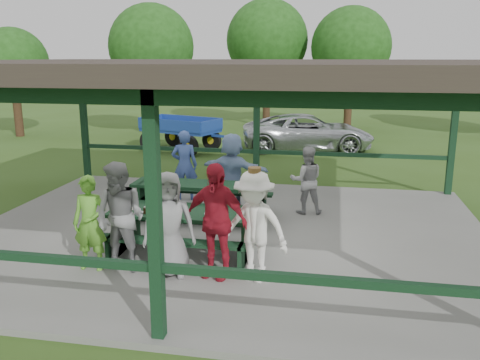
% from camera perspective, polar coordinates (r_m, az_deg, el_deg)
% --- Properties ---
extents(ground, '(90.00, 90.00, 0.00)m').
position_cam_1_polar(ground, '(9.90, -1.61, -6.46)').
color(ground, '#335219').
rests_on(ground, ground).
extents(concrete_slab, '(10.00, 8.00, 0.10)m').
position_cam_1_polar(concrete_slab, '(9.88, -1.61, -6.19)').
color(concrete_slab, slate).
rests_on(concrete_slab, ground).
extents(pavilion_structure, '(10.60, 8.60, 3.24)m').
position_cam_1_polar(pavilion_structure, '(9.30, -1.75, 12.19)').
color(pavilion_structure, black).
rests_on(pavilion_structure, concrete_slab).
extents(picnic_table_near, '(2.55, 1.39, 0.75)m').
position_cam_1_polar(picnic_table_near, '(8.73, -6.35, -5.36)').
color(picnic_table_near, black).
rests_on(picnic_table_near, concrete_slab).
extents(picnic_table_far, '(2.86, 1.39, 0.75)m').
position_cam_1_polar(picnic_table_far, '(10.62, -4.36, -1.79)').
color(picnic_table_far, black).
rests_on(picnic_table_far, concrete_slab).
extents(table_setting, '(2.31, 0.45, 0.10)m').
position_cam_1_polar(table_setting, '(8.68, -6.99, -3.36)').
color(table_setting, white).
rests_on(table_setting, picnic_table_near).
extents(contestant_green, '(0.57, 0.39, 1.52)m').
position_cam_1_polar(contestant_green, '(8.35, -16.48, -4.67)').
color(contestant_green, '#5BA62E').
rests_on(contestant_green, concrete_slab).
extents(contestant_grey_left, '(0.96, 0.80, 1.75)m').
position_cam_1_polar(contestant_grey_left, '(8.12, -13.27, -4.15)').
color(contestant_grey_left, gray).
rests_on(contestant_grey_left, concrete_slab).
extents(contestant_grey_mid, '(0.93, 0.76, 1.64)m').
position_cam_1_polar(contestant_grey_mid, '(7.83, -8.01, -4.98)').
color(contestant_grey_mid, gray).
rests_on(contestant_grey_mid, concrete_slab).
extents(contestant_red, '(1.13, 0.69, 1.79)m').
position_cam_1_polar(contestant_red, '(7.72, -2.78, -4.56)').
color(contestant_red, '#AC192B').
rests_on(contestant_red, concrete_slab).
extents(contestant_white_fedora, '(1.23, 0.91, 1.75)m').
position_cam_1_polar(contestant_white_fedora, '(7.58, 1.60, -5.24)').
color(contestant_white_fedora, white).
rests_on(contestant_white_fedora, concrete_slab).
extents(spectator_lblue, '(1.66, 0.94, 1.71)m').
position_cam_1_polar(spectator_lblue, '(11.14, -0.88, 0.95)').
color(spectator_lblue, '#7E99C3').
rests_on(spectator_lblue, concrete_slab).
extents(spectator_blue, '(0.67, 0.51, 1.66)m').
position_cam_1_polar(spectator_blue, '(11.97, -6.24, 1.65)').
color(spectator_blue, '#384F92').
rests_on(spectator_blue, concrete_slab).
extents(spectator_grey, '(0.81, 0.68, 1.46)m').
position_cam_1_polar(spectator_grey, '(10.97, 7.46, -0.02)').
color(spectator_grey, '#979799').
rests_on(spectator_grey, concrete_slab).
extents(pickup_truck, '(5.11, 2.97, 1.34)m').
position_cam_1_polar(pickup_truck, '(19.08, 7.63, 5.32)').
color(pickup_truck, silver).
rests_on(pickup_truck, ground).
extents(farm_trailer, '(3.80, 2.40, 1.33)m').
position_cam_1_polar(farm_trailer, '(18.87, -6.69, 5.22)').
color(farm_trailer, navy).
rests_on(farm_trailer, ground).
extents(tree_far_left, '(3.59, 3.59, 5.60)m').
position_cam_1_polar(tree_far_left, '(22.50, -9.93, 14.48)').
color(tree_far_left, black).
rests_on(tree_far_left, ground).
extents(tree_left, '(3.92, 3.92, 6.12)m').
position_cam_1_polar(tree_left, '(25.38, 3.06, 15.35)').
color(tree_left, black).
rests_on(tree_left, ground).
extents(tree_mid, '(3.61, 3.61, 5.64)m').
position_cam_1_polar(tree_mid, '(24.33, 12.36, 14.36)').
color(tree_mid, black).
rests_on(tree_mid, ground).
extents(tree_edge_left, '(2.97, 2.97, 4.63)m').
position_cam_1_polar(tree_edge_left, '(24.16, -24.15, 11.88)').
color(tree_edge_left, black).
rests_on(tree_edge_left, ground).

